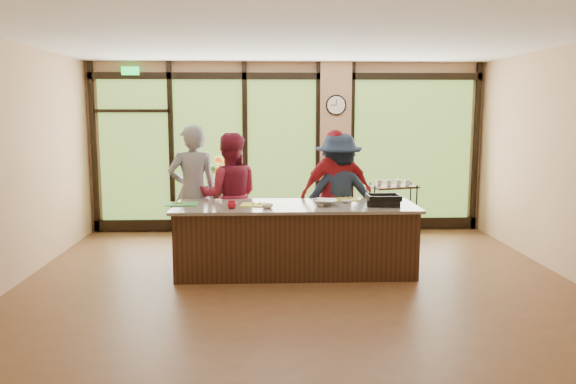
{
  "coord_description": "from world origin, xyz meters",
  "views": [
    {
      "loc": [
        -0.39,
        -7.01,
        2.15
      ],
      "look_at": [
        -0.09,
        0.4,
        1.08
      ],
      "focal_mm": 35.0,
      "sensor_mm": 36.0,
      "label": 1
    }
  ],
  "objects": [
    {
      "name": "floor",
      "position": [
        0.0,
        0.0,
        0.0
      ],
      "size": [
        7.0,
        7.0,
        0.0
      ],
      "primitive_type": "plane",
      "color": "brown",
      "rests_on": "ground"
    },
    {
      "name": "ceiling",
      "position": [
        0.0,
        0.0,
        3.0
      ],
      "size": [
        7.0,
        7.0,
        0.0
      ],
      "primitive_type": "plane",
      "rotation": [
        3.14,
        0.0,
        0.0
      ],
      "color": "silver",
      "rests_on": "back_wall"
    },
    {
      "name": "back_wall",
      "position": [
        0.0,
        3.0,
        1.5
      ],
      "size": [
        7.0,
        0.0,
        7.0
      ],
      "primitive_type": "plane",
      "rotation": [
        1.57,
        0.0,
        0.0
      ],
      "color": "tan",
      "rests_on": "floor"
    },
    {
      "name": "left_wall",
      "position": [
        -3.5,
        0.0,
        1.5
      ],
      "size": [
        0.0,
        6.0,
        6.0
      ],
      "primitive_type": "plane",
      "rotation": [
        1.57,
        0.0,
        1.57
      ],
      "color": "tan",
      "rests_on": "floor"
    },
    {
      "name": "right_wall",
      "position": [
        3.5,
        0.0,
        1.5
      ],
      "size": [
        0.0,
        6.0,
        6.0
      ],
      "primitive_type": "plane",
      "rotation": [
        1.57,
        0.0,
        -1.57
      ],
      "color": "tan",
      "rests_on": "floor"
    },
    {
      "name": "window_wall",
      "position": [
        0.16,
        2.95,
        1.39
      ],
      "size": [
        6.9,
        0.12,
        3.0
      ],
      "color": "tan",
      "rests_on": "floor"
    },
    {
      "name": "island_base",
      "position": [
        0.0,
        0.3,
        0.44
      ],
      "size": [
        3.1,
        1.0,
        0.88
      ],
      "primitive_type": "cube",
      "color": "black",
      "rests_on": "floor"
    },
    {
      "name": "countertop",
      "position": [
        0.0,
        0.3,
        0.9
      ],
      "size": [
        3.2,
        1.1,
        0.04
      ],
      "primitive_type": "cube",
      "color": "gray",
      "rests_on": "island_base"
    },
    {
      "name": "wall_clock",
      "position": [
        0.85,
        2.87,
        2.25
      ],
      "size": [
        0.36,
        0.04,
        0.36
      ],
      "color": "black",
      "rests_on": "window_wall"
    },
    {
      "name": "cook_left",
      "position": [
        -1.45,
        1.12,
        0.98
      ],
      "size": [
        0.82,
        0.66,
        1.96
      ],
      "primitive_type": "imported",
      "rotation": [
        0.0,
        0.0,
        3.44
      ],
      "color": "slate",
      "rests_on": "floor"
    },
    {
      "name": "cook_midleft",
      "position": [
        -0.91,
        1.08,
        0.92
      ],
      "size": [
        0.93,
        0.74,
        1.84
      ],
      "primitive_type": "imported",
      "rotation": [
        0.0,
        0.0,
        3.19
      ],
      "color": "maroon",
      "rests_on": "floor"
    },
    {
      "name": "cook_midright",
      "position": [
        0.65,
        1.05,
        0.94
      ],
      "size": [
        1.19,
        0.74,
        1.88
      ],
      "primitive_type": "imported",
      "rotation": [
        0.0,
        0.0,
        3.42
      ],
      "color": "maroon",
      "rests_on": "floor"
    },
    {
      "name": "cook_right",
      "position": [
        0.68,
        1.06,
        0.92
      ],
      "size": [
        1.24,
        0.77,
        1.84
      ],
      "primitive_type": "imported",
      "rotation": [
        0.0,
        0.0,
        3.22
      ],
      "color": "#172032",
      "rests_on": "floor"
    },
    {
      "name": "roasting_pan",
      "position": [
        1.15,
        0.18,
        0.96
      ],
      "size": [
        0.47,
        0.39,
        0.08
      ],
      "primitive_type": "cube",
      "rotation": [
        0.0,
        0.0,
        -0.15
      ],
      "color": "black",
      "rests_on": "countertop"
    },
    {
      "name": "mixing_bowl",
      "position": [
        0.38,
        0.22,
        0.96
      ],
      "size": [
        0.41,
        0.41,
        0.08
      ],
      "primitive_type": "imported",
      "rotation": [
        0.0,
        0.0,
        -0.29
      ],
      "color": "silver",
      "rests_on": "countertop"
    },
    {
      "name": "cutting_board_left",
      "position": [
        -1.5,
        0.37,
        0.93
      ],
      "size": [
        0.42,
        0.32,
        0.01
      ],
      "primitive_type": "cube",
      "rotation": [
        0.0,
        0.0,
        -0.01
      ],
      "color": "#2F7F2E",
      "rests_on": "countertop"
    },
    {
      "name": "cutting_board_center",
      "position": [
        -0.52,
        0.27,
        0.93
      ],
      "size": [
        0.42,
        0.34,
        0.01
      ],
      "primitive_type": "cube",
      "rotation": [
        0.0,
        0.0,
        -0.12
      ],
      "color": "gold",
      "rests_on": "countertop"
    },
    {
      "name": "cutting_board_right",
      "position": [
        0.73,
        0.69,
        0.93
      ],
      "size": [
        0.37,
        0.28,
        0.01
      ],
      "primitive_type": "cube",
      "rotation": [
        0.0,
        0.0,
        0.03
      ],
      "color": "gold",
      "rests_on": "countertop"
    },
    {
      "name": "prep_bowl_near",
      "position": [
        -0.37,
        0.06,
        0.94
      ],
      "size": [
        0.16,
        0.16,
        0.05
      ],
      "primitive_type": "imported",
      "rotation": [
        0.0,
        0.0,
        0.06
      ],
      "color": "silver",
      "rests_on": "countertop"
    },
    {
      "name": "prep_bowl_mid",
      "position": [
        0.34,
        0.17,
        0.94
      ],
      "size": [
        0.18,
        0.18,
        0.05
      ],
      "primitive_type": "imported",
      "rotation": [
        0.0,
        0.0,
        -0.25
      ],
      "color": "silver",
      "rests_on": "countertop"
    },
    {
      "name": "prep_bowl_far",
      "position": [
        0.7,
        0.43,
        0.94
      ],
      "size": [
        0.15,
        0.15,
        0.04
      ],
      "primitive_type": "imported",
      "rotation": [
        0.0,
        0.0,
        -0.05
      ],
      "color": "silver",
      "rests_on": "countertop"
    },
    {
      "name": "red_ramekin",
      "position": [
        -0.82,
        0.03,
        0.97
      ],
      "size": [
        0.14,
        0.14,
        0.1
      ],
      "primitive_type": "imported",
      "rotation": [
        0.0,
        0.0,
        -0.17
      ],
      "color": "#A3101F",
      "rests_on": "countertop"
    },
    {
      "name": "flower_stand",
      "position": [
        -1.16,
        2.59,
        0.45
      ],
      "size": [
        0.51,
        0.51,
        0.89
      ],
      "primitive_type": "cube",
      "rotation": [
        0.0,
        0.0,
        -0.16
      ],
      "color": "black",
      "rests_on": "floor"
    },
    {
      "name": "flower_vase",
      "position": [
        -1.16,
        2.59,
        1.02
      ],
      "size": [
        0.29,
        0.29,
        0.24
      ],
      "primitive_type": "imported",
      "rotation": [
        0.0,
        0.0,
        -0.29
      ],
      "color": "olive",
      "rests_on": "flower_stand"
    },
    {
      "name": "bar_cart",
      "position": [
        1.71,
        2.04,
        0.62
      ],
      "size": [
        0.84,
        0.62,
        1.03
      ],
      "rotation": [
        0.0,
        0.0,
        0.28
      ],
      "color": "black",
      "rests_on": "floor"
    }
  ]
}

